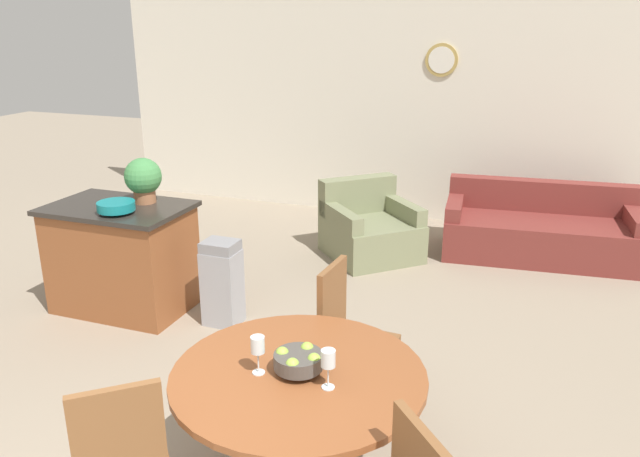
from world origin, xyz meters
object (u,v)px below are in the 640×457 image
potted_plant (143,179)px  couch (540,232)px  wine_glass_right (328,360)px  dining_table (299,401)px  wine_glass_left (258,346)px  trash_bin (222,283)px  fruit_bowl (299,360)px  armchair (369,231)px  dining_chair_far_side (348,332)px  kitchen_island (122,257)px  teal_bowl (116,206)px

potted_plant → couch: (3.18, 2.41, -0.87)m
wine_glass_right → dining_table: bearing=157.6°
wine_glass_left → trash_bin: (-1.16, 1.70, -0.53)m
fruit_bowl → armchair: 3.67m
dining_table → fruit_bowl: bearing=-30.4°
trash_bin → dining_chair_far_side: bearing=-29.5°
trash_bin → couch: couch is taller
trash_bin → armchair: 2.07m
kitchen_island → potted_plant: (0.17, 0.17, 0.67)m
dining_table → fruit_bowl: size_ratio=5.21×
dining_chair_far_side → potted_plant: potted_plant is taller
fruit_bowl → teal_bowl: size_ratio=0.82×
wine_glass_left → potted_plant: potted_plant is taller
dining_table → wine_glass_right: size_ratio=6.38×
wine_glass_right → teal_bowl: bearing=147.4°
dining_chair_far_side → trash_bin: bearing=-115.6°
teal_bowl → dining_table: bearing=-33.3°
wine_glass_right → kitchen_island: size_ratio=0.17×
potted_plant → dining_chair_far_side: bearing=-22.8°
fruit_bowl → wine_glass_right: (0.18, -0.08, 0.08)m
wine_glass_left → armchair: (-0.46, 3.64, -0.62)m
dining_table → trash_bin: dining_table is taller
wine_glass_right → couch: bearing=78.4°
dining_chair_far_side → armchair: (-0.63, 2.69, -0.26)m
fruit_bowl → wine_glass_right: 0.21m
dining_table → dining_chair_far_side: bearing=91.2°
teal_bowl → potted_plant: 0.38m
potted_plant → trash_bin: 1.11m
dining_table → wine_glass_left: size_ratio=6.38×
trash_bin → couch: bearing=46.8°
teal_bowl → trash_bin: teal_bowl is taller
trash_bin → couch: 3.51m
dining_table → dining_chair_far_side: 0.88m
wine_glass_left → armchair: wine_glass_left is taller
potted_plant → teal_bowl: bearing=-94.9°
dining_table → wine_glass_left: bearing=-158.6°
dining_table → trash_bin: 2.12m
kitchen_island → couch: (3.35, 2.58, -0.20)m
dining_chair_far_side → wine_glass_right: dining_chair_far_side is taller
dining_chair_far_side → teal_bowl: bearing=-100.4°
fruit_bowl → wine_glass_left: bearing=-158.8°
fruit_bowl → potted_plant: size_ratio=0.64×
teal_bowl → potted_plant: bearing=85.1°
potted_plant → dining_table: bearing=-39.7°
fruit_bowl → wine_glass_left: wine_glass_left is taller
fruit_bowl → dining_chair_far_side: bearing=91.3°
wine_glass_left → teal_bowl: bearing=142.9°
dining_chair_far_side → kitchen_island: size_ratio=0.83×
dining_table → potted_plant: 2.82m
dining_chair_far_side → wine_glass_right: (0.20, -0.95, 0.36)m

